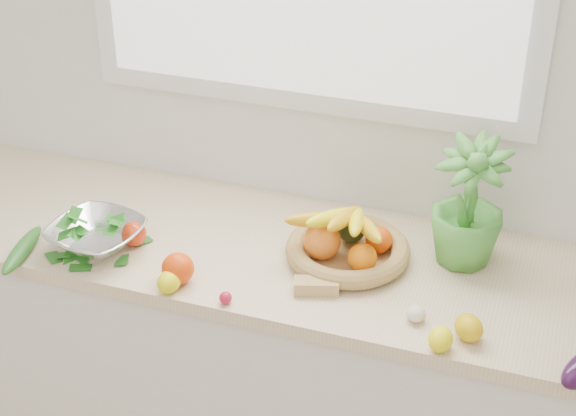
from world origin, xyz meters
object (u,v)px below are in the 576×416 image
(apple, at_px, (134,234))
(potted_herb, at_px, (468,202))
(colander_with_spinach, at_px, (96,231))
(cucumber, at_px, (22,250))
(fruit_basket, at_px, (347,243))

(apple, relative_size, potted_herb, 0.20)
(apple, bearing_deg, colander_with_spinach, -143.39)
(cucumber, height_order, potted_herb, potted_herb)
(fruit_basket, bearing_deg, cucumber, -161.62)
(apple, xyz_separation_m, cucumber, (-0.26, -0.15, -0.01))
(apple, distance_m, cucumber, 0.30)
(potted_herb, height_order, colander_with_spinach, potted_herb)
(colander_with_spinach, bearing_deg, fruit_basket, 15.74)
(potted_herb, distance_m, fruit_basket, 0.34)
(apple, height_order, cucumber, apple)
(fruit_basket, relative_size, colander_with_spinach, 1.32)
(cucumber, relative_size, colander_with_spinach, 0.83)
(apple, bearing_deg, fruit_basket, 12.21)
(potted_herb, distance_m, colander_with_spinach, 1.01)
(potted_herb, xyz_separation_m, colander_with_spinach, (-0.96, -0.28, -0.12))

